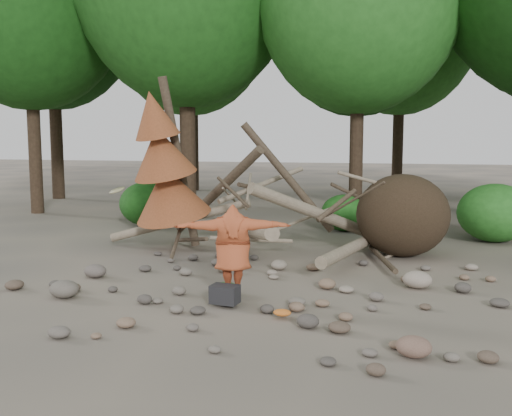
# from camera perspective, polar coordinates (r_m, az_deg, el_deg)

# --- Properties ---
(ground) EXTENTS (120.00, 120.00, 0.00)m
(ground) POSITION_cam_1_polar(r_m,az_deg,el_deg) (10.39, -0.86, -8.69)
(ground) COLOR #514C44
(ground) RESTS_ON ground
(deadfall_pile) EXTENTS (8.55, 5.24, 3.30)m
(deadfall_pile) POSITION_cam_1_polar(r_m,az_deg,el_deg) (13.99, 12.06, -0.84)
(deadfall_pile) COLOR #332619
(deadfall_pile) RESTS_ON ground
(dead_conifer) EXTENTS (2.06, 2.16, 4.35)m
(dead_conifer) POSITION_cam_1_polar(r_m,az_deg,el_deg) (14.29, -9.12, 4.06)
(dead_conifer) COLOR #4C3F30
(dead_conifer) RESTS_ON ground
(bush_left) EXTENTS (1.80, 1.80, 1.44)m
(bush_left) POSITION_cam_1_polar(r_m,az_deg,el_deg) (18.86, -10.80, 0.44)
(bush_left) COLOR #195015
(bush_left) RESTS_ON ground
(bush_mid) EXTENTS (1.40, 1.40, 1.12)m
(bush_mid) POSITION_cam_1_polar(r_m,az_deg,el_deg) (17.66, 8.78, -0.47)
(bush_mid) COLOR #23661D
(bush_mid) RESTS_ON ground
(bush_right) EXTENTS (2.00, 2.00, 1.60)m
(bush_right) POSITION_cam_1_polar(r_m,az_deg,el_deg) (16.87, 22.78, -0.45)
(bush_right) COLOR #2C7925
(bush_right) RESTS_ON ground
(frisbee_thrower) EXTENTS (3.61, 1.14, 1.84)m
(frisbee_thrower) POSITION_cam_1_polar(r_m,az_deg,el_deg) (9.80, -2.36, -4.31)
(frisbee_thrower) COLOR #A74725
(frisbee_thrower) RESTS_ON ground
(backpack) EXTENTS (0.49, 0.35, 0.31)m
(backpack) POSITION_cam_1_polar(r_m,az_deg,el_deg) (9.67, -3.13, -8.94)
(backpack) COLOR black
(backpack) RESTS_ON ground
(cloth_green) EXTENTS (0.48, 0.40, 0.18)m
(cloth_green) POSITION_cam_1_polar(r_m,az_deg,el_deg) (10.38, -3.04, -8.20)
(cloth_green) COLOR #326227
(cloth_green) RESTS_ON ground
(cloth_orange) EXTENTS (0.28, 0.23, 0.10)m
(cloth_orange) POSITION_cam_1_polar(r_m,az_deg,el_deg) (9.06, 2.64, -10.71)
(cloth_orange) COLOR #C56421
(cloth_orange) RESTS_ON ground
(boulder_front_left) EXTENTS (0.52, 0.47, 0.31)m
(boulder_front_left) POSITION_cam_1_polar(r_m,az_deg,el_deg) (10.73, -18.63, -7.69)
(boulder_front_left) COLOR #625B51
(boulder_front_left) RESTS_ON ground
(boulder_front_right) EXTENTS (0.46, 0.41, 0.28)m
(boulder_front_right) POSITION_cam_1_polar(r_m,az_deg,el_deg) (7.80, 15.50, -13.22)
(boulder_front_right) COLOR brown
(boulder_front_right) RESTS_ON ground
(boulder_mid_right) EXTENTS (0.55, 0.49, 0.33)m
(boulder_mid_right) POSITION_cam_1_polar(r_m,az_deg,el_deg) (11.23, 15.83, -6.90)
(boulder_mid_right) COLOR gray
(boulder_mid_right) RESTS_ON ground
(boulder_mid_left) EXTENTS (0.45, 0.41, 0.27)m
(boulder_mid_left) POSITION_cam_1_polar(r_m,az_deg,el_deg) (12.08, -15.78, -6.08)
(boulder_mid_left) COLOR #5F5650
(boulder_mid_left) RESTS_ON ground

